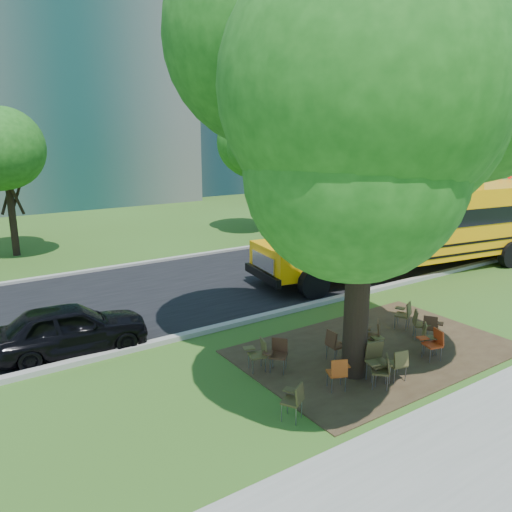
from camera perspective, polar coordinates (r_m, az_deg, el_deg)
ground at (r=13.22m, az=8.91°, el=-10.86°), size 160.00×160.00×0.00m
dirt_patch at (r=13.55m, az=13.53°, el=-10.39°), size 7.00×4.50×0.03m
asphalt_road at (r=18.59m, az=-5.84°, el=-3.30°), size 80.00×8.00×0.04m
kerb_near at (r=15.34m, az=1.28°, el=-6.83°), size 80.00×0.25×0.14m
kerb_far at (r=22.15m, az=-10.86°, el=-0.52°), size 80.00×0.25×0.14m
building_right at (r=57.21m, az=0.83°, el=20.97°), size 30.00×16.00×25.00m
bg_tree_2 at (r=24.97m, az=-26.67°, el=9.52°), size 4.80×4.80×6.62m
bg_tree_3 at (r=27.95m, az=1.80°, el=12.96°), size 5.60×5.60×7.84m
bg_tree_4 at (r=32.59m, az=14.61°, el=11.46°), size 5.00×5.00×6.85m
main_tree at (r=10.87m, az=12.47°, el=14.69°), size 7.20×7.20×9.33m
school_bus at (r=21.51m, az=18.99°, el=3.61°), size 13.92×4.89×3.34m
chair_0 at (r=10.14m, az=4.43°, el=-15.84°), size 0.52×0.64×0.78m
chair_1 at (r=11.23m, az=9.41°, el=-12.81°), size 0.64×0.51×0.79m
chair_2 at (r=11.56m, az=14.23°, el=-12.26°), size 0.54×0.68×0.79m
chair_3 at (r=11.73m, az=13.59°, el=-11.33°), size 0.70×0.55×0.94m
chair_4 at (r=11.94m, az=16.00°, el=-11.54°), size 0.59×0.46×0.78m
chair_5 at (r=13.57m, az=19.17°, el=-8.59°), size 0.54×0.68×0.79m
chair_6 at (r=13.24m, az=19.64°, el=-9.16°), size 0.49×0.62×0.80m
chair_7 at (r=14.26m, az=19.40°, el=-7.52°), size 0.65×0.52×0.78m
chair_8 at (r=11.97m, az=0.31°, el=-10.85°), size 0.48×0.61×0.80m
chair_9 at (r=11.95m, az=2.49°, el=-10.84°), size 0.70×0.55×0.82m
chair_10 at (r=12.53m, az=9.07°, el=-9.76°), size 0.48×0.56×0.82m
chair_11 at (r=13.10m, az=13.20°, el=-8.60°), size 0.63×0.79×0.92m
chair_12 at (r=14.36m, az=18.20°, el=-7.20°), size 0.55×0.70×0.81m
chair_13 at (r=14.97m, az=16.62°, el=-6.19°), size 0.56×0.65×0.82m
chair_14 at (r=12.92m, az=12.46°, el=-9.00°), size 0.53×0.67×0.88m
black_car at (r=13.69m, az=-20.49°, el=-7.74°), size 3.96×1.85×1.31m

